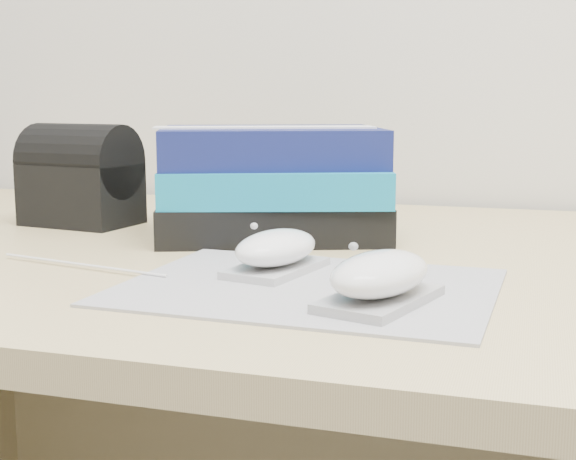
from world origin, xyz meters
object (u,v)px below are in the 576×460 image
(mouse_front, at_px, (380,278))
(pouch, at_px, (81,176))
(mouse_rear, at_px, (276,251))
(desk, at_px, (394,436))
(book_stack, at_px, (273,182))

(mouse_front, xyz_separation_m, pouch, (-0.45, 0.30, 0.04))
(mouse_front, distance_m, pouch, 0.55)
(mouse_rear, distance_m, pouch, 0.40)
(desk, height_order, book_stack, book_stack)
(desk, distance_m, book_stack, 0.34)
(desk, distance_m, mouse_front, 0.39)
(mouse_rear, relative_size, pouch, 0.80)
(mouse_front, height_order, book_stack, book_stack)
(desk, bearing_deg, book_stack, 174.15)
(desk, xyz_separation_m, pouch, (-0.42, 0.02, 0.30))
(pouch, bearing_deg, mouse_front, -33.52)
(book_stack, bearing_deg, mouse_front, -57.76)
(desk, xyz_separation_m, mouse_front, (0.03, -0.28, 0.26))
(mouse_rear, relative_size, mouse_front, 0.93)
(mouse_front, distance_m, book_stack, 0.36)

